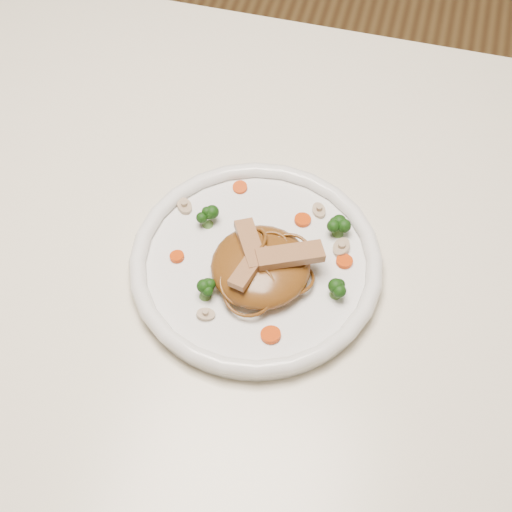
# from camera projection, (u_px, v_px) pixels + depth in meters

# --- Properties ---
(ground) EXTENTS (4.00, 4.00, 0.00)m
(ground) POSITION_uv_depth(u_px,v_px,m) (222.00, 439.00, 1.54)
(ground) COLOR brown
(ground) RESTS_ON ground
(table) EXTENTS (1.20, 0.80, 0.75)m
(table) POSITION_uv_depth(u_px,v_px,m) (204.00, 265.00, 1.00)
(table) COLOR beige
(table) RESTS_ON ground
(plate) EXTENTS (0.32, 0.32, 0.02)m
(plate) POSITION_uv_depth(u_px,v_px,m) (256.00, 267.00, 0.87)
(plate) COLOR white
(plate) RESTS_ON table
(noodle_mound) EXTENTS (0.13, 0.13, 0.04)m
(noodle_mound) POSITION_uv_depth(u_px,v_px,m) (261.00, 266.00, 0.85)
(noodle_mound) COLOR brown
(noodle_mound) RESTS_ON plate
(chicken_a) EXTENTS (0.08, 0.06, 0.01)m
(chicken_a) POSITION_uv_depth(u_px,v_px,m) (290.00, 255.00, 0.83)
(chicken_a) COLOR #B27B54
(chicken_a) RESTS_ON noodle_mound
(chicken_b) EXTENTS (0.05, 0.07, 0.01)m
(chicken_b) POSITION_uv_depth(u_px,v_px,m) (251.00, 244.00, 0.84)
(chicken_b) COLOR #B27B54
(chicken_b) RESTS_ON noodle_mound
(chicken_c) EXTENTS (0.04, 0.06, 0.01)m
(chicken_c) POSITION_uv_depth(u_px,v_px,m) (249.00, 267.00, 0.82)
(chicken_c) COLOR #B27B54
(chicken_c) RESTS_ON noodle_mound
(broccoli_0) EXTENTS (0.03, 0.03, 0.03)m
(broccoli_0) POSITION_uv_depth(u_px,v_px,m) (339.00, 227.00, 0.88)
(broccoli_0) COLOR #183F0D
(broccoli_0) RESTS_ON plate
(broccoli_1) EXTENTS (0.03, 0.03, 0.03)m
(broccoli_1) POSITION_uv_depth(u_px,v_px,m) (207.00, 217.00, 0.89)
(broccoli_1) COLOR #183F0D
(broccoli_1) RESTS_ON plate
(broccoli_2) EXTENTS (0.03, 0.03, 0.03)m
(broccoli_2) POSITION_uv_depth(u_px,v_px,m) (204.00, 289.00, 0.83)
(broccoli_2) COLOR #183F0D
(broccoli_2) RESTS_ON plate
(broccoli_3) EXTENTS (0.03, 0.03, 0.03)m
(broccoli_3) POSITION_uv_depth(u_px,v_px,m) (337.00, 287.00, 0.83)
(broccoli_3) COLOR #183F0D
(broccoli_3) RESTS_ON plate
(carrot_0) EXTENTS (0.02, 0.02, 0.00)m
(carrot_0) POSITION_uv_depth(u_px,v_px,m) (303.00, 220.00, 0.90)
(carrot_0) COLOR #E64108
(carrot_0) RESTS_ON plate
(carrot_1) EXTENTS (0.02, 0.02, 0.00)m
(carrot_1) POSITION_uv_depth(u_px,v_px,m) (177.00, 256.00, 0.87)
(carrot_1) COLOR #E64108
(carrot_1) RESTS_ON plate
(carrot_2) EXTENTS (0.02, 0.02, 0.00)m
(carrot_2) POSITION_uv_depth(u_px,v_px,m) (344.00, 261.00, 0.87)
(carrot_2) COLOR #E64108
(carrot_2) RESTS_ON plate
(carrot_3) EXTENTS (0.02, 0.02, 0.00)m
(carrot_3) POSITION_uv_depth(u_px,v_px,m) (240.00, 187.00, 0.93)
(carrot_3) COLOR #E64108
(carrot_3) RESTS_ON plate
(carrot_4) EXTENTS (0.02, 0.02, 0.00)m
(carrot_4) POSITION_uv_depth(u_px,v_px,m) (271.00, 335.00, 0.81)
(carrot_4) COLOR #E64108
(carrot_4) RESTS_ON plate
(mushroom_0) EXTENTS (0.03, 0.03, 0.01)m
(mushroom_0) POSITION_uv_depth(u_px,v_px,m) (206.00, 315.00, 0.83)
(mushroom_0) COLOR beige
(mushroom_0) RESTS_ON plate
(mushroom_1) EXTENTS (0.03, 0.03, 0.01)m
(mushroom_1) POSITION_uv_depth(u_px,v_px,m) (341.00, 248.00, 0.88)
(mushroom_1) COLOR beige
(mushroom_1) RESTS_ON plate
(mushroom_2) EXTENTS (0.03, 0.03, 0.01)m
(mushroom_2) POSITION_uv_depth(u_px,v_px,m) (184.00, 206.00, 0.91)
(mushroom_2) COLOR beige
(mushroom_2) RESTS_ON plate
(mushroom_3) EXTENTS (0.03, 0.03, 0.01)m
(mushroom_3) POSITION_uv_depth(u_px,v_px,m) (319.00, 211.00, 0.91)
(mushroom_3) COLOR beige
(mushroom_3) RESTS_ON plate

